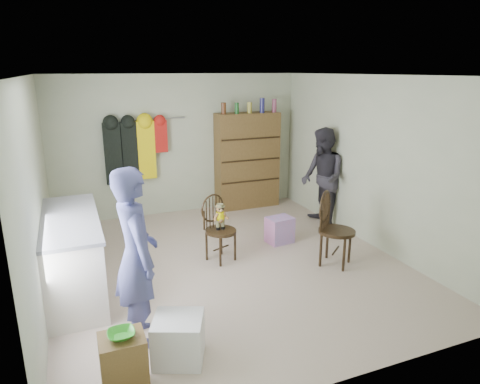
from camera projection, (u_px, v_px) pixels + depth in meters
name	position (u px, v px, depth m)	size (l,w,h in m)	color
ground_plane	(229.00, 264.00, 5.85)	(5.00, 5.00, 0.00)	beige
room_walls	(214.00, 144.00, 5.89)	(5.00, 5.00, 5.00)	beige
counter	(73.00, 255.00, 5.02)	(0.64, 1.86, 0.94)	silver
stool	(124.00, 365.00, 3.47)	(0.36, 0.31, 0.52)	brown
bowl	(121.00, 334.00, 3.39)	(0.22, 0.22, 0.05)	green
plastic_tub	(179.00, 339.00, 3.89)	(0.44, 0.42, 0.42)	white
chair_front	(218.00, 223.00, 5.87)	(0.54, 0.54, 0.93)	#342312
chair_far	(333.00, 226.00, 5.73)	(0.64, 0.64, 1.03)	#342312
striped_bag	(280.00, 230.00, 6.55)	(0.38, 0.29, 0.40)	pink
person_left	(136.00, 256.00, 4.03)	(0.63, 0.42, 1.74)	#44467C
person_right	(322.00, 178.00, 7.11)	(0.81, 0.63, 1.66)	#2D2B33
dresser	(247.00, 160.00, 8.10)	(1.20, 0.39, 2.07)	brown
coat_rack	(134.00, 149.00, 7.33)	(1.42, 0.12, 1.09)	#99999E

